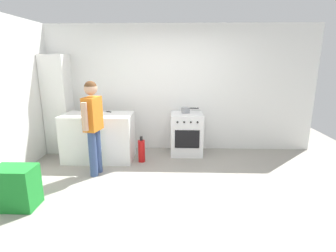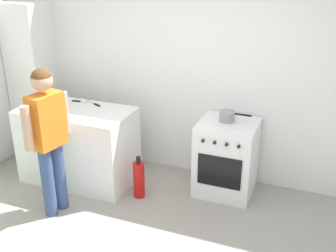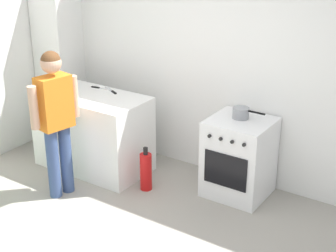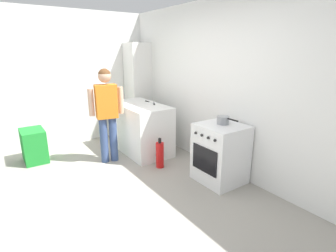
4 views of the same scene
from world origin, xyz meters
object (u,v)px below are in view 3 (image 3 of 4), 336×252
at_px(knife_paring, 98,88).
at_px(larder_cabinet, 60,64).
at_px(oven_left, 239,157).
at_px(pot, 241,113).
at_px(knife_chef, 111,90).
at_px(person, 55,113).
at_px(fire_extinguisher, 146,171).

xyz_separation_m(knife_paring, larder_cabinet, (-0.84, 0.24, 0.09)).
bearing_deg(oven_left, pot, 119.88).
xyz_separation_m(pot, larder_cabinet, (-2.62, 0.05, 0.09)).
distance_m(knife_paring, larder_cabinet, 0.88).
distance_m(pot, larder_cabinet, 2.63).
relative_size(pot, knife_chef, 1.23).
bearing_deg(person, oven_left, 33.92).
relative_size(pot, person, 0.22).
bearing_deg(knife_paring, knife_chef, 4.02).
bearing_deg(fire_extinguisher, larder_cabinet, 161.95).
height_order(oven_left, fire_extinguisher, oven_left).
distance_m(pot, knife_paring, 1.79).
distance_m(oven_left, knife_paring, 1.87).
bearing_deg(knife_paring, person, -75.70).
height_order(knife_paring, person, person).
distance_m(oven_left, pot, 0.49).
distance_m(pot, fire_extinguisher, 1.21).
bearing_deg(knife_chef, knife_paring, -175.98).
bearing_deg(knife_paring, larder_cabinet, 164.22).
bearing_deg(person, knife_paring, 104.30).
bearing_deg(pot, knife_paring, -174.11).
height_order(pot, knife_paring, pot).
xyz_separation_m(pot, person, (-1.54, -1.10, 0.02)).
bearing_deg(knife_paring, fire_extinguisher, -20.04).
relative_size(pot, knife_paring, 1.66).
relative_size(knife_paring, larder_cabinet, 0.11).
xyz_separation_m(knife_chef, larder_cabinet, (-1.04, 0.23, 0.10)).
bearing_deg(fire_extinguisher, person, -140.47).
height_order(person, fire_extinguisher, person).
bearing_deg(fire_extinguisher, oven_left, 28.78).
relative_size(person, larder_cabinet, 0.79).
bearing_deg(oven_left, knife_paring, -175.68).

